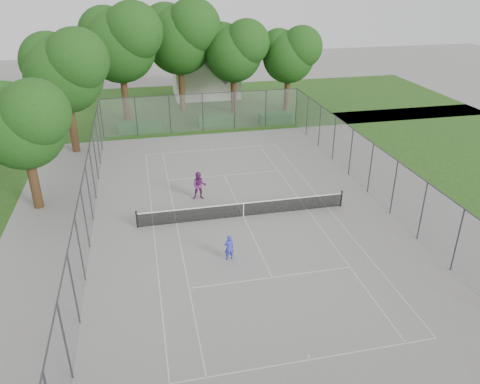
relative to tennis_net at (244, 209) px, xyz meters
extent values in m
plane|color=slate|center=(0.00, 0.00, -0.51)|extent=(120.00, 120.00, 0.00)
cube|color=#214513|center=(0.00, 26.00, -0.51)|extent=(60.00, 20.00, 0.00)
cube|color=beige|center=(0.00, -11.88, -0.50)|extent=(10.97, 0.06, 0.01)
cube|color=beige|center=(0.00, 11.88, -0.50)|extent=(10.97, 0.06, 0.01)
cube|color=beige|center=(-5.49, 0.00, -0.50)|extent=(0.06, 23.77, 0.01)
cube|color=beige|center=(5.49, 0.00, -0.50)|extent=(0.06, 23.77, 0.01)
cube|color=beige|center=(-4.12, 0.00, -0.50)|extent=(0.06, 23.77, 0.01)
cube|color=beige|center=(4.12, 0.00, -0.50)|extent=(0.06, 23.77, 0.01)
cube|color=beige|center=(0.00, -6.40, -0.50)|extent=(8.23, 0.06, 0.01)
cube|color=beige|center=(0.00, 6.40, -0.50)|extent=(8.23, 0.06, 0.01)
cube|color=beige|center=(0.00, 0.00, -0.50)|extent=(0.06, 12.80, 0.01)
cube|color=beige|center=(0.00, -11.73, -0.50)|extent=(0.06, 0.30, 0.01)
cube|color=beige|center=(0.00, 11.73, -0.50)|extent=(0.06, 0.30, 0.01)
cylinder|color=black|center=(-6.39, 0.00, 0.04)|extent=(0.10, 0.10, 1.10)
cylinder|color=black|center=(6.39, 0.00, 0.04)|extent=(0.10, 0.10, 1.10)
cube|color=black|center=(0.00, 0.00, -0.06)|extent=(12.67, 0.01, 0.86)
cube|color=white|center=(0.00, 0.00, 0.40)|extent=(12.77, 0.03, 0.06)
cube|color=white|center=(0.00, 0.00, -0.07)|extent=(0.05, 0.02, 0.88)
cylinder|color=#38383D|center=(-9.00, 17.00, 1.24)|extent=(0.08, 0.08, 3.50)
cylinder|color=#38383D|center=(9.00, 17.00, 1.24)|extent=(0.08, 0.08, 3.50)
cube|color=slate|center=(0.00, 17.00, 1.24)|extent=(18.00, 0.02, 3.50)
cube|color=slate|center=(-9.00, 0.00, 1.24)|extent=(0.02, 34.00, 3.50)
cube|color=slate|center=(9.00, 0.00, 1.24)|extent=(0.02, 34.00, 3.50)
cube|color=#38383D|center=(0.00, 17.00, 2.99)|extent=(18.00, 0.05, 0.05)
cube|color=#38383D|center=(-9.00, 0.00, 2.99)|extent=(0.05, 34.00, 0.05)
cube|color=#38383D|center=(9.00, 0.00, 2.99)|extent=(0.05, 34.00, 0.05)
cylinder|color=#392414|center=(-6.90, 21.93, 1.88)|extent=(0.65, 0.65, 4.78)
sphere|color=#143A0F|center=(-6.90, 21.93, 6.64)|extent=(6.79, 6.79, 6.79)
sphere|color=#143A0F|center=(-5.54, 20.91, 8.00)|extent=(5.43, 5.43, 5.43)
sphere|color=#143A0F|center=(-8.09, 22.78, 7.66)|extent=(5.09, 5.09, 5.09)
cylinder|color=#392414|center=(-1.10, 24.52, 1.88)|extent=(0.65, 0.65, 4.79)
sphere|color=#143A0F|center=(-1.10, 24.52, 6.66)|extent=(6.81, 6.81, 6.81)
sphere|color=#143A0F|center=(0.26, 23.50, 8.02)|extent=(5.45, 5.45, 5.45)
sphere|color=#143A0F|center=(-2.29, 25.37, 7.68)|extent=(5.11, 5.11, 5.11)
cylinder|color=#392414|center=(4.07, 22.57, 1.49)|extent=(0.62, 0.62, 4.00)
sphere|color=#143A0F|center=(4.07, 22.57, 5.47)|extent=(5.68, 5.68, 5.68)
sphere|color=#143A0F|center=(5.20, 21.72, 6.61)|extent=(4.55, 4.55, 4.55)
sphere|color=#143A0F|center=(3.07, 23.28, 6.33)|extent=(4.26, 4.26, 4.26)
cylinder|color=#392414|center=(9.67, 22.04, 1.34)|extent=(0.60, 0.60, 3.70)
sphere|color=#143A0F|center=(9.67, 22.04, 5.03)|extent=(5.26, 5.26, 5.26)
sphere|color=#143A0F|center=(10.73, 21.25, 6.08)|extent=(4.21, 4.21, 4.21)
sphere|color=#143A0F|center=(8.75, 22.70, 5.82)|extent=(3.95, 3.95, 3.95)
cylinder|color=#392414|center=(-11.09, 14.02, 1.60)|extent=(0.63, 0.63, 4.22)
sphere|color=#143A0F|center=(-11.09, 14.02, 5.82)|extent=(6.01, 6.01, 6.01)
sphere|color=#143A0F|center=(-9.88, 13.12, 7.02)|extent=(4.81, 4.81, 4.81)
sphere|color=#143A0F|center=(-12.14, 14.77, 6.72)|extent=(4.51, 4.51, 4.51)
cylinder|color=#392414|center=(-12.48, 4.05, 1.25)|extent=(0.60, 0.60, 3.53)
sphere|color=#143A0F|center=(-12.48, 4.05, 4.77)|extent=(5.02, 5.02, 5.02)
sphere|color=#143A0F|center=(-11.47, 3.30, 5.78)|extent=(4.01, 4.01, 4.01)
sphere|color=#143A0F|center=(-13.36, 4.68, 5.52)|extent=(3.76, 3.76, 3.76)
cube|color=#194F1B|center=(-5.70, 17.93, -0.01)|extent=(3.97, 1.19, 0.99)
cube|color=#194F1B|center=(1.34, 18.33, -0.01)|extent=(3.17, 0.91, 1.00)
cube|color=#194F1B|center=(7.26, 17.93, -0.03)|extent=(3.24, 1.19, 0.97)
cube|color=silver|center=(2.24, 29.93, 2.24)|extent=(7.33, 5.50, 5.50)
cube|color=#57575D|center=(2.24, 29.93, 4.99)|extent=(7.26, 5.68, 7.26)
imported|color=#3237BC|center=(-1.76, -4.37, 0.21)|extent=(0.57, 0.42, 1.44)
imported|color=#6D246A|center=(-2.29, 2.99, 0.44)|extent=(1.02, 0.85, 1.90)
camera|label=1|loc=(-5.60, -24.56, 13.36)|focal=35.00mm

